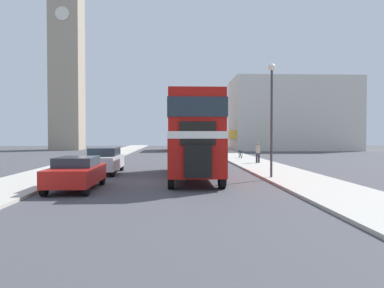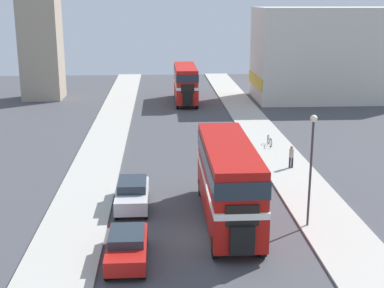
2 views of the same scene
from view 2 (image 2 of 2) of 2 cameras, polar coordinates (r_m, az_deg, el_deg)
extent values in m
plane|color=#47474C|center=(26.85, 1.46, -10.14)|extent=(120.00, 120.00, 0.00)
cube|color=#B7B2A8|center=(28.18, 15.46, -9.31)|extent=(3.50, 120.00, 0.12)
cube|color=#B7B2A8|center=(27.13, -13.12, -10.14)|extent=(3.50, 120.00, 0.12)
cube|color=#B2140F|center=(28.46, 3.83, -5.76)|extent=(2.47, 9.89, 1.67)
cube|color=white|center=(28.12, 3.86, -3.87)|extent=(2.50, 9.93, 0.30)
cube|color=#B2140F|center=(27.80, 3.90, -1.79)|extent=(2.42, 9.69, 1.83)
cube|color=#232D38|center=(27.77, 3.91, -1.61)|extent=(2.50, 9.79, 0.82)
cube|color=black|center=(23.90, 5.37, -10.25)|extent=(1.11, 0.20, 1.34)
cube|color=black|center=(23.57, 5.38, -7.61)|extent=(1.48, 0.12, 0.97)
cylinder|color=black|center=(24.91, 2.46, -10.95)|extent=(0.28, 1.03, 1.03)
cylinder|color=black|center=(25.22, 7.51, -10.73)|extent=(0.28, 1.03, 1.03)
cylinder|color=black|center=(32.38, 0.98, -4.61)|extent=(0.28, 1.03, 1.03)
cylinder|color=black|center=(32.62, 4.83, -4.52)|extent=(0.28, 1.03, 1.03)
cube|color=red|center=(61.62, -0.70, 5.67)|extent=(2.37, 9.33, 1.62)
cube|color=white|center=(61.47, -0.71, 6.55)|extent=(2.39, 9.37, 0.29)
cube|color=red|center=(61.32, -0.71, 7.50)|extent=(2.32, 9.14, 1.77)
cube|color=#232D38|center=(61.31, -0.71, 7.58)|extent=(2.39, 9.23, 0.80)
cube|color=black|center=(56.95, -0.46, 4.80)|extent=(1.07, 0.20, 1.30)
cube|color=black|center=(56.89, -0.47, 5.91)|extent=(1.42, 0.12, 0.94)
cylinder|color=black|center=(57.94, -1.55, 4.26)|extent=(0.28, 1.03, 1.03)
cylinder|color=black|center=(58.04, 0.52, 4.29)|extent=(0.28, 1.03, 1.03)
cylinder|color=black|center=(65.39, -1.78, 5.52)|extent=(0.28, 1.03, 1.03)
cylinder|color=black|center=(65.49, 0.05, 5.54)|extent=(0.28, 1.03, 1.03)
cube|color=red|center=(24.68, -6.93, -11.00)|extent=(1.77, 4.09, 0.69)
cube|color=#232D38|center=(24.60, -6.95, -9.70)|extent=(1.56, 2.13, 0.40)
cylinder|color=black|center=(23.48, -9.10, -13.41)|extent=(0.20, 0.64, 0.64)
cylinder|color=black|center=(23.37, -5.16, -13.40)|extent=(0.20, 0.64, 0.64)
cylinder|color=black|center=(26.32, -8.45, -10.09)|extent=(0.20, 0.64, 0.64)
cylinder|color=black|center=(26.22, -4.97, -10.07)|extent=(0.20, 0.64, 0.64)
cube|color=silver|center=(30.74, -6.37, -5.50)|extent=(1.79, 4.44, 0.77)
cube|color=#232D38|center=(30.69, -6.39, -4.29)|extent=(1.58, 2.31, 0.48)
cylinder|color=black|center=(29.28, -8.08, -7.38)|extent=(0.20, 0.64, 0.64)
cylinder|color=black|center=(29.19, -4.93, -7.35)|extent=(0.20, 0.64, 0.64)
cylinder|color=black|center=(32.57, -7.61, -5.00)|extent=(0.20, 0.64, 0.64)
cylinder|color=black|center=(32.49, -4.80, -4.96)|extent=(0.20, 0.64, 0.64)
cylinder|color=#282833|center=(37.85, 10.39, -1.94)|extent=(0.14, 0.14, 0.76)
cylinder|color=#282833|center=(37.89, 10.65, -1.94)|extent=(0.14, 0.14, 0.76)
cylinder|color=tan|center=(37.68, 10.57, -0.95)|extent=(0.32, 0.32, 0.60)
sphere|color=#9E7051|center=(37.57, 10.60, -0.36)|extent=(0.21, 0.21, 0.21)
torus|color=black|center=(42.89, 8.42, 0.14)|extent=(0.05, 0.71, 0.71)
torus|color=black|center=(43.88, 8.14, 0.50)|extent=(0.05, 0.71, 0.71)
cylinder|color=#234C93|center=(43.35, 8.28, 0.51)|extent=(0.04, 1.06, 0.34)
cylinder|color=#234C93|center=(43.68, 8.19, 0.72)|extent=(0.04, 0.04, 0.43)
cylinder|color=#38383D|center=(27.80, 12.51, -3.23)|extent=(0.12, 0.12, 5.50)
sphere|color=#EFEACC|center=(27.03, 12.86, 2.67)|extent=(0.36, 0.36, 0.36)
cube|color=beige|center=(65.10, 14.85, 9.24)|extent=(18.07, 8.98, 10.62)
cube|color=gold|center=(63.23, 6.76, 6.76)|extent=(0.12, 8.53, 1.27)
camera|label=1|loc=(11.36, 14.21, -39.08)|focal=35.00mm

